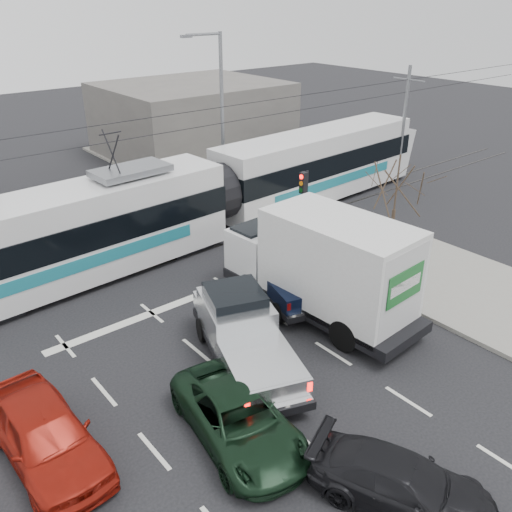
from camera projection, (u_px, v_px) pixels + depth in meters
ground at (295, 374)px, 16.90m from camera, size 120.00×120.00×0.00m
sidewalk_right at (458, 284)px, 21.98m from camera, size 6.00×60.00×0.15m
rails at (141, 263)px, 23.87m from camera, size 60.00×1.60×0.03m
building_right at (193, 118)px, 39.35m from camera, size 12.00×10.00×5.00m
bare_tree at (397, 188)px, 21.30m from camera, size 2.40×2.40×5.00m
traffic_signal at (304, 194)px, 23.90m from camera, size 0.44×0.44×3.60m
street_lamp_near at (219, 111)px, 28.58m from camera, size 2.38×0.25×9.00m
catenary at (132, 178)px, 22.17m from camera, size 60.00×0.20×7.00m
tram at (215, 194)px, 25.93m from camera, size 28.35×4.50×5.76m
silver_pickup at (243, 332)px, 17.10m from camera, size 3.92×6.30×2.17m
box_truck at (323, 266)px, 19.33m from camera, size 3.14×7.96×3.90m
navy_pickup at (278, 271)px, 20.97m from camera, size 3.08×5.20×2.06m
green_car at (238, 419)px, 14.20m from camera, size 2.97×5.08×1.33m
red_car at (45, 434)px, 13.49m from camera, size 2.07×4.85×1.63m
dark_car at (402, 483)px, 12.36m from camera, size 3.36×4.65×1.25m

